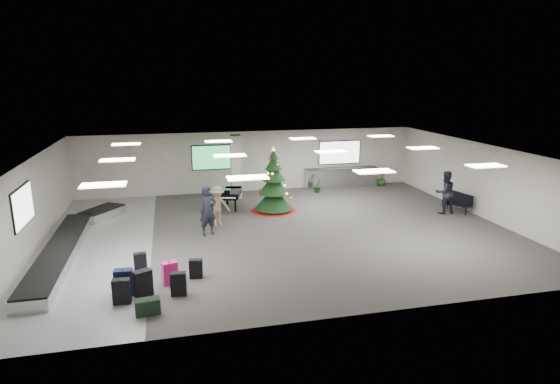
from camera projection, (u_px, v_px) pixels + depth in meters
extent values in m
plane|color=#3C3836|center=(282.00, 231.00, 18.68)|extent=(18.00, 18.00, 0.00)
cube|color=#9F9B91|center=(251.00, 161.00, 24.90)|extent=(18.00, 0.02, 3.20)
cube|color=#9F9B91|center=(348.00, 259.00, 11.69)|extent=(18.00, 0.02, 3.20)
cube|color=#9F9B91|center=(31.00, 207.00, 16.26)|extent=(0.02, 14.00, 3.20)
cube|color=#9F9B91|center=(482.00, 181.00, 20.32)|extent=(0.02, 14.00, 3.20)
cube|color=silver|center=(282.00, 152.00, 17.90)|extent=(18.00, 14.00, 0.02)
cube|color=gray|center=(96.00, 245.00, 17.10)|extent=(4.00, 14.00, 0.01)
cube|color=#BDB6AD|center=(236.00, 167.00, 23.35)|extent=(0.50, 0.50, 3.20)
cube|color=green|center=(213.00, 157.00, 24.33)|extent=(2.20, 0.08, 1.30)
cube|color=white|center=(340.00, 152.00, 25.91)|extent=(2.40, 0.08, 1.30)
cube|color=white|center=(23.00, 206.00, 15.26)|extent=(0.08, 2.10, 1.30)
cube|color=white|center=(103.00, 185.00, 12.79)|extent=(1.20, 0.60, 0.04)
cube|color=white|center=(117.00, 160.00, 16.57)|extent=(1.20, 0.60, 0.04)
cube|color=white|center=(126.00, 144.00, 20.34)|extent=(1.20, 0.60, 0.04)
cube|color=white|center=(248.00, 178.00, 13.69)|extent=(1.20, 0.60, 0.04)
cube|color=white|center=(230.00, 156.00, 17.47)|extent=(1.20, 0.60, 0.04)
cube|color=white|center=(218.00, 141.00, 21.24)|extent=(1.20, 0.60, 0.04)
cube|color=white|center=(374.00, 171.00, 14.60)|extent=(1.20, 0.60, 0.04)
cube|color=white|center=(331.00, 152.00, 18.37)|extent=(1.20, 0.60, 0.04)
cube|color=white|center=(303.00, 139.00, 22.14)|extent=(1.20, 0.60, 0.04)
cube|color=white|center=(486.00, 166.00, 15.50)|extent=(1.20, 0.60, 0.04)
cube|color=white|center=(423.00, 148.00, 19.27)|extent=(1.20, 0.60, 0.04)
cube|color=white|center=(381.00, 136.00, 23.05)|extent=(1.20, 0.60, 0.04)
cube|color=silver|center=(60.00, 253.00, 15.89)|extent=(1.00, 8.00, 0.38)
cube|color=black|center=(59.00, 247.00, 15.84)|extent=(0.95, 7.90, 0.05)
cube|color=silver|center=(102.00, 213.00, 20.41)|extent=(1.97, 2.21, 0.38)
cube|color=black|center=(102.00, 209.00, 20.36)|extent=(1.87, 2.10, 0.05)
cube|color=silver|center=(341.00, 178.00, 25.96)|extent=(4.00, 0.60, 1.05)
cube|color=#2A2A2C|center=(341.00, 168.00, 25.83)|extent=(4.05, 0.65, 0.04)
cube|color=black|center=(143.00, 283.00, 13.11)|extent=(0.56, 0.46, 0.76)
cube|color=black|center=(142.00, 270.00, 13.02)|extent=(0.10, 0.16, 0.02)
cube|color=black|center=(178.00, 284.00, 13.18)|extent=(0.45, 0.26, 0.68)
cube|color=black|center=(178.00, 272.00, 13.09)|extent=(0.04, 0.14, 0.02)
cube|color=#DE1C79|center=(170.00, 273.00, 13.89)|extent=(0.49, 0.37, 0.69)
cube|color=black|center=(169.00, 262.00, 13.80)|extent=(0.07, 0.15, 0.02)
cube|color=black|center=(196.00, 269.00, 14.32)|extent=(0.43, 0.28, 0.60)
cube|color=black|center=(195.00, 259.00, 14.24)|extent=(0.05, 0.13, 0.02)
cube|color=black|center=(124.00, 282.00, 13.18)|extent=(0.51, 0.31, 0.76)
cube|color=black|center=(123.00, 269.00, 13.09)|extent=(0.04, 0.17, 0.02)
cube|color=black|center=(122.00, 291.00, 12.69)|extent=(0.48, 0.28, 0.70)
cube|color=black|center=(120.00, 279.00, 12.61)|extent=(0.04, 0.16, 0.02)
cube|color=black|center=(148.00, 307.00, 12.15)|extent=(0.67, 0.39, 0.42)
cube|color=black|center=(147.00, 299.00, 12.09)|extent=(0.05, 0.19, 0.02)
cube|color=black|center=(140.00, 261.00, 14.90)|extent=(0.42, 0.28, 0.57)
cube|color=black|center=(140.00, 253.00, 14.83)|extent=(0.05, 0.14, 0.02)
cone|color=maroon|center=(274.00, 209.00, 21.51)|extent=(2.09, 2.09, 0.13)
cylinder|color=#3F2819|center=(274.00, 205.00, 21.46)|extent=(0.13, 0.13, 0.55)
cone|color=black|center=(274.00, 198.00, 21.38)|extent=(1.76, 1.76, 0.99)
cone|color=black|center=(274.00, 184.00, 21.22)|extent=(1.43, 1.43, 0.88)
cone|color=black|center=(274.00, 172.00, 21.08)|extent=(1.10, 1.10, 0.77)
cone|color=black|center=(274.00, 162.00, 20.98)|extent=(0.77, 0.77, 0.66)
cone|color=black|center=(273.00, 154.00, 20.88)|extent=(0.44, 0.44, 0.50)
cone|color=#FFE566|center=(273.00, 148.00, 20.82)|extent=(0.18, 0.18, 0.20)
cube|color=black|center=(225.00, 193.00, 21.79)|extent=(1.73, 1.86, 0.25)
cube|color=black|center=(223.00, 199.00, 20.99)|extent=(1.32, 0.59, 0.09)
cube|color=white|center=(223.00, 198.00, 20.95)|extent=(1.15, 0.41, 0.02)
cube|color=black|center=(223.00, 192.00, 21.15)|extent=(0.61, 0.18, 0.20)
cylinder|color=black|center=(212.00, 205.00, 21.30)|extent=(0.09, 0.09, 0.61)
cylinder|color=black|center=(235.00, 205.00, 21.28)|extent=(0.09, 0.09, 0.61)
cylinder|color=black|center=(227.00, 198.00, 22.50)|extent=(0.09, 0.09, 0.61)
cube|color=black|center=(457.00, 204.00, 21.23)|extent=(0.71, 1.46, 0.06)
cylinder|color=black|center=(464.00, 211.00, 20.75)|extent=(0.06, 0.06, 0.37)
cylinder|color=black|center=(450.00, 205.00, 21.80)|extent=(0.06, 0.06, 0.37)
cube|color=black|center=(462.00, 198.00, 21.21)|extent=(0.30, 1.38, 0.47)
imported|color=black|center=(208.00, 211.00, 18.04)|extent=(0.82, 0.67, 1.93)
imported|color=#92815A|center=(217.00, 206.00, 19.21)|extent=(1.19, 0.84, 1.66)
imported|color=black|center=(445.00, 192.00, 20.89)|extent=(0.95, 0.74, 1.94)
imported|color=#183812|center=(318.00, 185.00, 24.76)|extent=(0.56, 0.56, 0.79)
imported|color=#183812|center=(382.00, 178.00, 26.39)|extent=(0.62, 0.62, 0.79)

